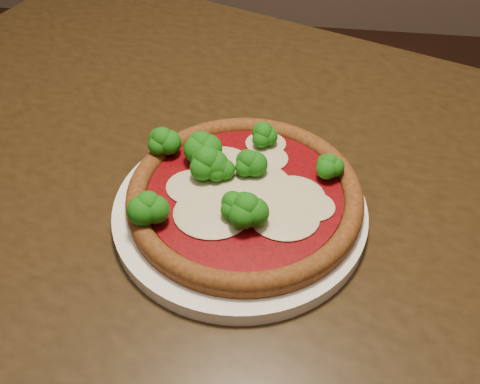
# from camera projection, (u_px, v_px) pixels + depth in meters

# --- Properties ---
(dining_table) EXTENTS (1.47, 1.25, 0.75)m
(dining_table) POSITION_uv_depth(u_px,v_px,m) (250.00, 247.00, 0.71)
(dining_table) COLOR black
(dining_table) RESTS_ON floor
(plate) EXTENTS (0.29, 0.29, 0.02)m
(plate) POSITION_uv_depth(u_px,v_px,m) (240.00, 211.00, 0.62)
(plate) COLOR white
(plate) RESTS_ON dining_table
(pizza) EXTENTS (0.27, 0.27, 0.06)m
(pizza) POSITION_uv_depth(u_px,v_px,m) (240.00, 190.00, 0.61)
(pizza) COLOR brown
(pizza) RESTS_ON plate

